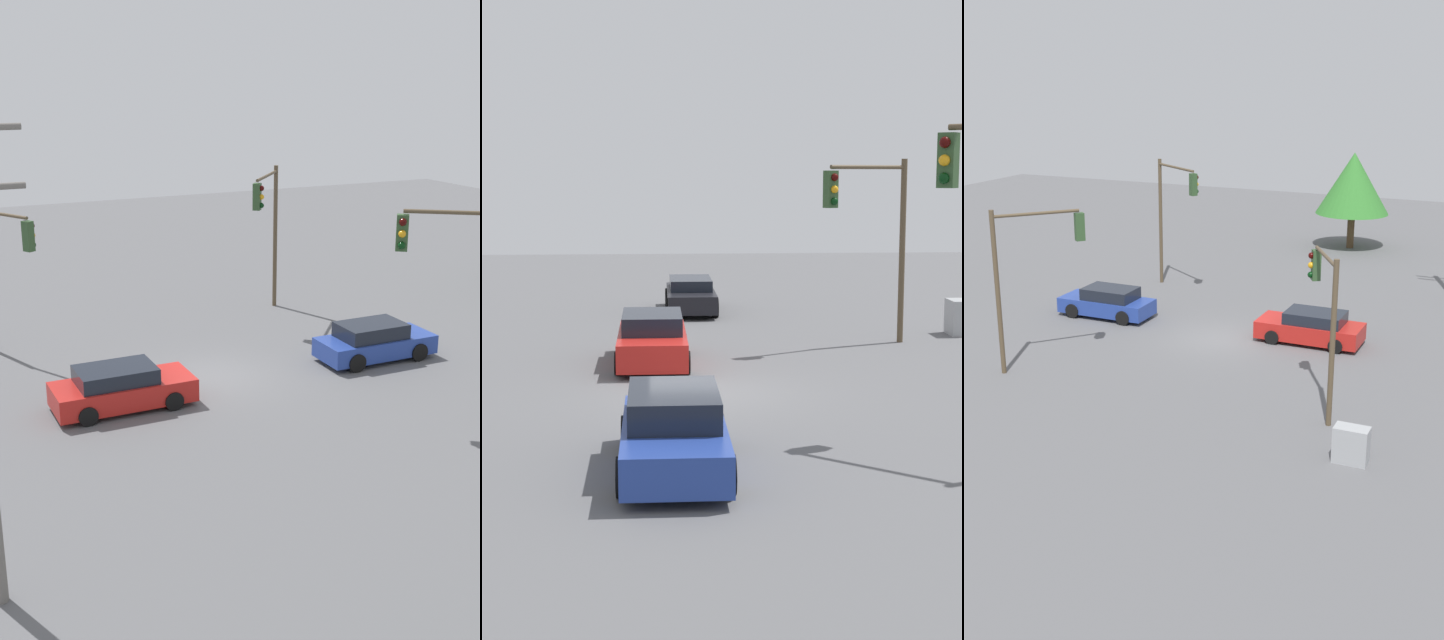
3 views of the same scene
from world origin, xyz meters
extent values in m
plane|color=#5B5B5E|center=(0.00, 0.00, 0.00)|extent=(80.00, 80.00, 0.00)
cube|color=#233D93|center=(6.11, -0.81, 0.52)|extent=(4.30, 1.78, 0.68)
cube|color=black|center=(5.90, -0.81, 1.13)|extent=(2.36, 1.56, 0.53)
cylinder|color=black|center=(7.44, 0.04, 0.33)|extent=(0.66, 0.22, 0.66)
cylinder|color=black|center=(7.44, -1.65, 0.33)|extent=(0.66, 0.22, 0.66)
cylinder|color=black|center=(4.78, 0.04, 0.33)|extent=(0.66, 0.22, 0.66)
cylinder|color=black|center=(4.78, -1.65, 0.33)|extent=(0.66, 0.22, 0.66)
cube|color=black|center=(-13.55, 0.24, 0.52)|extent=(4.79, 1.72, 0.65)
cube|color=black|center=(-13.79, 0.24, 1.04)|extent=(2.63, 1.52, 0.40)
cylinder|color=black|center=(-12.07, 1.06, 0.36)|extent=(0.72, 0.22, 0.72)
cylinder|color=black|center=(-12.07, -0.58, 0.36)|extent=(0.72, 0.22, 0.72)
cylinder|color=black|center=(-15.04, 1.06, 0.36)|extent=(0.72, 0.22, 0.72)
cylinder|color=black|center=(-15.04, -0.58, 0.36)|extent=(0.72, 0.22, 0.72)
cube|color=red|center=(-3.53, -1.18, 0.53)|extent=(4.38, 1.81, 0.72)
cube|color=black|center=(-3.75, -1.18, 1.13)|extent=(2.41, 1.59, 0.49)
cylinder|color=black|center=(-2.17, -0.32, 0.30)|extent=(0.60, 0.22, 0.60)
cylinder|color=black|center=(-2.17, -2.04, 0.30)|extent=(0.60, 0.22, 0.60)
cylinder|color=black|center=(-4.89, -0.32, 0.30)|extent=(0.60, 0.22, 0.60)
cylinder|color=black|center=(-4.89, -2.04, 0.30)|extent=(0.60, 0.22, 0.60)
cylinder|color=brown|center=(-6.51, 6.36, 2.77)|extent=(0.18, 0.18, 5.54)
cylinder|color=brown|center=(-5.83, 5.13, 5.29)|extent=(1.46, 2.51, 0.12)
cube|color=#2D4C28|center=(-5.16, 3.90, 4.66)|extent=(0.41, 0.43, 1.05)
sphere|color=#360503|center=(-5.00, 3.99, 5.00)|extent=(0.22, 0.22, 0.22)
sphere|color=orange|center=(-5.00, 3.99, 4.66)|extent=(0.22, 0.22, 0.22)
sphere|color=black|center=(-5.00, 3.99, 4.32)|extent=(0.22, 0.22, 0.22)
cube|color=#2D4C28|center=(3.90, 4.52, 5.36)|extent=(0.43, 0.44, 1.05)
sphere|color=#360503|center=(4.03, 4.41, 5.69)|extent=(0.22, 0.22, 0.22)
sphere|color=orange|center=(4.03, 4.41, 5.36)|extent=(0.22, 0.22, 0.22)
sphere|color=black|center=(4.03, 4.41, 5.02)|extent=(0.22, 0.22, 0.22)
cube|color=#9EA0A3|center=(-7.80, 8.55, 0.56)|extent=(1.03, 0.58, 1.12)
camera|label=1|loc=(-10.05, -23.71, 10.08)|focal=45.00mm
camera|label=2|loc=(22.52, -1.13, 5.12)|focal=55.00mm
camera|label=3|loc=(-12.61, 29.68, 11.26)|focal=45.00mm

